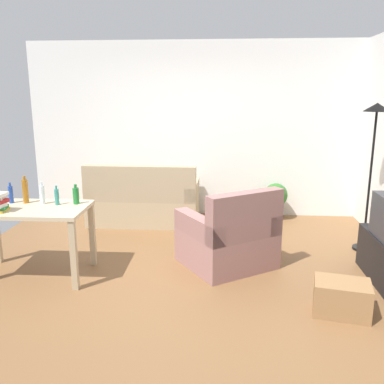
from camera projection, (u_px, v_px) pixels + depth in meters
The scene contains 13 objects.
ground_plane at pixel (180, 267), 4.75m from camera, with size 5.20×4.40×0.02m, color brown.
wall_rear at pixel (194, 130), 6.57m from camera, with size 5.20×0.10×2.70m, color white.
couch at pixel (144, 203), 6.27m from camera, with size 1.62×0.84×0.92m.
torchiere_lamp at pixel (374, 137), 4.93m from camera, with size 0.32×0.32×1.81m.
desk at pixel (30, 217), 4.37m from camera, with size 1.21×0.72×0.76m.
potted_plant at pixel (275, 199), 6.42m from camera, with size 0.36×0.36×0.57m.
armchair at pixel (229, 239), 4.69m from camera, with size 1.22×1.20×0.92m.
storage_box at pixel (342, 298), 3.70m from camera, with size 0.48×0.34×0.30m, color olive.
bottle_blue at pixel (11, 194), 4.49m from camera, with size 0.05×0.05×0.23m.
bottle_amber at pixel (25, 191), 4.48m from camera, with size 0.06×0.06×0.30m.
bottle_clear at pixel (42, 194), 4.45m from camera, with size 0.06×0.06×0.24m.
bottle_tall at pixel (57, 197), 4.42m from camera, with size 0.05×0.05×0.21m.
bottle_green at pixel (76, 195), 4.46m from camera, with size 0.07×0.07×0.22m.
Camera 1 is at (0.48, -4.40, 1.93)m, focal length 38.99 mm.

